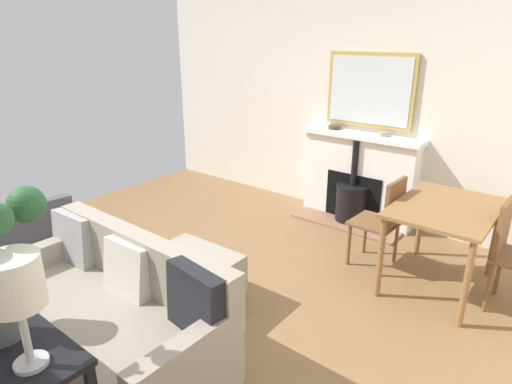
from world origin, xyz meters
The scene contains 13 objects.
ground_plane centered at (0.00, 0.00, 0.00)m, with size 5.24×5.38×0.01m, color olive.
wall_left centered at (-2.62, 0.00, 1.35)m, with size 0.12×5.38×2.69m, color silver.
fireplace centered at (-2.41, 0.39, 0.46)m, with size 0.57×1.40×1.03m.
mirror_over_mantel centered at (-2.53, 0.39, 1.49)m, with size 0.04×1.01×0.80m.
mantel_bowl_near centered at (-2.44, 0.03, 1.06)m, with size 0.14×0.14×0.05m.
mantel_bowl_far centered at (-2.44, 0.63, 1.06)m, with size 0.11×0.11×0.05m.
sofa centered at (0.77, 0.23, 0.37)m, with size 0.80×1.75×0.85m.
ottoman centered at (0.00, 0.13, 0.25)m, with size 0.63×0.72×0.42m.
armchair_accent centered at (0.61, -1.13, 0.46)m, with size 0.74×0.66×0.81m.
table_lamp_far_end centered at (1.48, 0.79, 1.15)m, with size 0.22×0.22×0.51m.
dining_table centered at (-1.52, 1.60, 0.65)m, with size 1.05×0.76×0.75m.
dining_chair_near_fireplace centered at (-1.52, 1.09, 0.51)m, with size 0.42×0.42×0.88m.
dining_chair_by_back_wall centered at (-1.53, 2.12, 0.53)m, with size 0.41×0.41×0.90m.
Camera 1 is at (2.04, 2.44, 2.07)m, focal length 30.46 mm.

